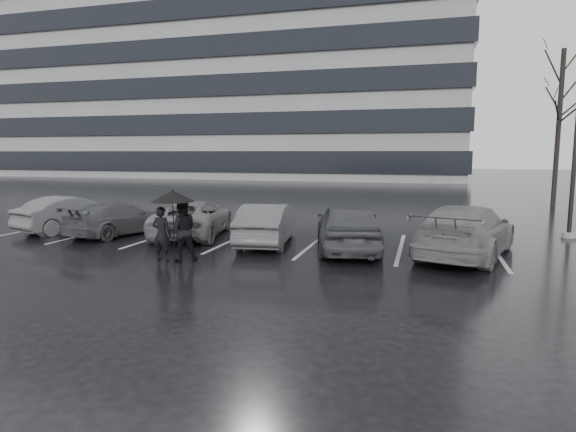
# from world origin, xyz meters

# --- Properties ---
(ground) EXTENTS (160.00, 160.00, 0.00)m
(ground) POSITION_xyz_m (0.00, 0.00, 0.00)
(ground) COLOR black
(ground) RESTS_ON ground
(office_building) EXTENTS (61.00, 26.00, 29.00)m
(office_building) POSITION_xyz_m (-22.00, 48.00, 14.34)
(office_building) COLOR gray
(office_building) RESTS_ON ground
(car_main) EXTENTS (2.79, 4.81, 1.54)m
(car_main) POSITION_xyz_m (1.86, 1.74, 0.77)
(car_main) COLOR black
(car_main) RESTS_ON ground
(car_west_a) EXTENTS (1.97, 4.23, 1.34)m
(car_west_a) POSITION_xyz_m (-0.84, 2.04, 0.67)
(car_west_a) COLOR #2E2E31
(car_west_a) RESTS_ON ground
(car_west_b) EXTENTS (3.05, 4.97, 1.29)m
(car_west_b) POSITION_xyz_m (-3.86, 2.76, 0.64)
(car_west_b) COLOR #4C4C4E
(car_west_b) RESTS_ON ground
(car_west_c) EXTENTS (2.59, 4.36, 1.19)m
(car_west_c) POSITION_xyz_m (-6.58, 2.29, 0.59)
(car_west_c) COLOR black
(car_west_c) RESTS_ON ground
(car_west_d) EXTENTS (2.51, 4.28, 1.33)m
(car_west_d) POSITION_xyz_m (-8.89, 2.60, 0.67)
(car_west_d) COLOR #2E2E31
(car_west_d) RESTS_ON ground
(car_east) EXTENTS (3.48, 5.57, 1.50)m
(car_east) POSITION_xyz_m (5.24, 1.80, 0.75)
(car_east) COLOR #4C4C4E
(car_east) RESTS_ON ground
(pedestrian_left) EXTENTS (0.56, 0.37, 1.51)m
(pedestrian_left) POSITION_xyz_m (-2.89, -1.03, 0.76)
(pedestrian_left) COLOR black
(pedestrian_left) RESTS_ON ground
(pedestrian_right) EXTENTS (1.05, 0.99, 1.71)m
(pedestrian_right) POSITION_xyz_m (-2.32, -0.92, 0.86)
(pedestrian_right) COLOR black
(pedestrian_right) RESTS_ON ground
(umbrella) EXTENTS (1.18, 1.18, 1.99)m
(umbrella) POSITION_xyz_m (-2.48, -1.09, 1.81)
(umbrella) COLOR black
(umbrella) RESTS_ON ground
(stall_stripes) EXTENTS (19.72, 5.00, 0.00)m
(stall_stripes) POSITION_xyz_m (-0.80, 2.50, 0.00)
(stall_stripes) COLOR #ABABAE
(stall_stripes) RESTS_ON ground
(tree_north) EXTENTS (0.26, 0.26, 8.50)m
(tree_north) POSITION_xyz_m (11.00, 17.00, 4.25)
(tree_north) COLOR black
(tree_north) RESTS_ON ground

